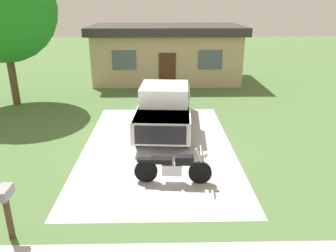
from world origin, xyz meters
The scene contains 7 objects.
ground_plane centered at (0.00, 0.00, 0.00)m, with size 80.00×80.00×0.00m, color #4E6F3C.
driveway_pad centered at (0.00, 0.00, 0.00)m, with size 5.30×8.77×0.01m, color #B2B2B2.
motorcycle centered at (0.46, -2.51, 0.47)m, with size 2.21×0.70×1.09m.
pickup_truck centered at (0.28, 1.97, 0.95)m, with size 2.38×5.74×1.90m.
mailbox centered at (-3.19, -4.84, 0.98)m, with size 0.26×0.48×1.26m.
shade_tree centered at (-7.20, 5.38, 4.62)m, with size 4.97×4.97×7.11m.
neighbor_house centered at (0.50, 11.11, 1.79)m, with size 9.60×5.60×3.50m.
Camera 1 is at (0.13, -10.90, 4.89)m, focal length 35.41 mm.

